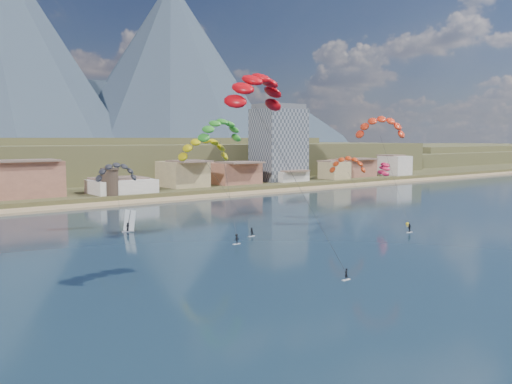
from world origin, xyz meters
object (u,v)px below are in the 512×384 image
Objects in this scene: watchtower at (110,181)px; kitesurfer_red at (255,86)px; kitesurfer_yellow at (204,145)px; kitesurfer_green at (220,128)px; kitesurfer_orange at (381,124)px; buoy at (407,224)px; apartment_tower at (279,143)px; windsurfer at (129,225)px.

kitesurfer_red reaches higher than watchtower.
kitesurfer_green reaches higher than kitesurfer_yellow.
kitesurfer_red is 1.13× the size of kitesurfer_orange.
buoy is at bearing -20.87° from kitesurfer_green.
kitesurfer_orange is 23.98m from buoy.
buoy is at bearing -113.43° from apartment_tower.
kitesurfer_yellow is at bearing 153.36° from buoy.
kitesurfer_yellow reaches higher than watchtower.
watchtower is 64.34m from kitesurfer_yellow.
buoy is at bearing -65.97° from watchtower.
kitesurfer_green is 49.29m from buoy.
apartment_tower reaches higher than windsurfer.
apartment_tower is 1.04× the size of kitesurfer_red.
buoy is at bearing -26.64° from kitesurfer_yellow.
kitesurfer_orange is 34.93× the size of buoy.
kitesurfer_yellow is 4.85× the size of windsurfer.
kitesurfer_green reaches higher than buoy.
apartment_tower is at bearing 9.93° from watchtower.
watchtower is 0.28× the size of kitesurfer_red.
kitesurfer_green is (14.48, 30.88, -5.21)m from kitesurfer_red.
watchtower is 103.03m from kitesurfer_red.
watchtower is 0.39× the size of kitesurfer_yellow.
buoy is at bearing -28.55° from windsurfer.
kitesurfer_yellow is 0.88× the size of kitesurfer_green.
watchtower reaches higher than windsurfer.
kitesurfer_orange is (52.48, 20.93, -4.06)m from kitesurfer_red.
windsurfer is at bearing 154.96° from kitesurfer_orange.
apartment_tower is 6.96× the size of windsurfer.
kitesurfer_green is 32.34× the size of buoy.
kitesurfer_red is 63.80m from buoy.
kitesurfer_orange reaches higher than kitesurfer_yellow.
apartment_tower is at bearing 34.77° from windsurfer.
watchtower is at bearing 79.58° from kitesurfer_red.
apartment_tower reaches higher than watchtower.
apartment_tower is 117.55m from kitesurfer_green.
apartment_tower is 3.72× the size of watchtower.
watchtower is at bearing 85.97° from kitesurfer_yellow.
kitesurfer_red is at bearing -130.94° from apartment_tower.
kitesurfer_yellow is at bearing -34.10° from windsurfer.
kitesurfer_red is at bearing -115.12° from kitesurfer_green.
kitesurfer_yellow is at bearing -94.03° from watchtower.
kitesurfer_green is (-3.77, -68.36, 15.65)m from watchtower.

